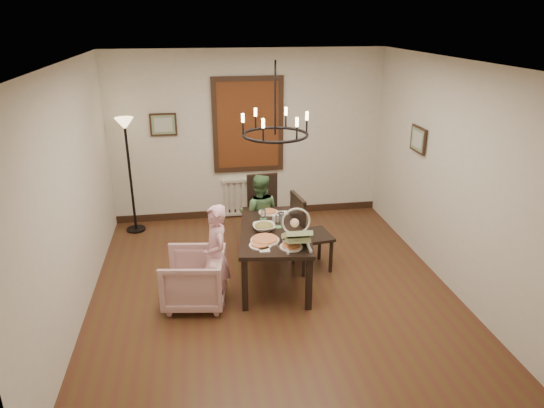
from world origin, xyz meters
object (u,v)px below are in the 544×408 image
object	(u,v)px
dining_table	(275,235)
floor_lamp	(130,178)
chair_right	(312,231)
seated_man	(259,221)
armchair	(194,279)
drinking_glass	(281,220)
elderly_woman	(217,264)
baby_bouncer	(297,233)
chair_far	(265,211)

from	to	relation	value
dining_table	floor_lamp	world-z (taller)	floor_lamp
dining_table	chair_right	size ratio (longest dim) A/B	1.50
seated_man	floor_lamp	size ratio (longest dim) A/B	0.55
armchair	chair_right	bearing A→B (deg)	120.31
chair_right	drinking_glass	bearing A→B (deg)	96.67
elderly_woman	seated_man	size ratio (longest dim) A/B	1.05
baby_bouncer	drinking_glass	bearing A→B (deg)	98.95
drinking_glass	armchair	bearing A→B (deg)	-155.85
elderly_woman	armchair	bearing A→B (deg)	-108.44
chair_right	chair_far	bearing A→B (deg)	22.73
armchair	drinking_glass	xyz separation A→B (m)	(1.15, 0.52, 0.46)
chair_far	seated_man	distance (m)	0.30
elderly_woman	baby_bouncer	size ratio (longest dim) A/B	2.14
chair_far	drinking_glass	bearing A→B (deg)	-90.51
chair_far	baby_bouncer	size ratio (longest dim) A/B	2.18
elderly_woman	floor_lamp	world-z (taller)	floor_lamp
elderly_woman	drinking_glass	distance (m)	1.06
armchair	floor_lamp	distance (m)	2.56
chair_far	elderly_woman	size ratio (longest dim) A/B	1.02
dining_table	chair_far	world-z (taller)	chair_far
armchair	baby_bouncer	bearing A→B (deg)	93.87
armchair	baby_bouncer	world-z (taller)	baby_bouncer
chair_far	chair_right	xyz separation A→B (m)	(0.52, -0.85, 0.02)
dining_table	floor_lamp	xyz separation A→B (m)	(-1.98, 1.91, 0.26)
dining_table	floor_lamp	size ratio (longest dim) A/B	0.92
dining_table	elderly_woman	world-z (taller)	elderly_woman
chair_right	baby_bouncer	world-z (taller)	chair_right
chair_far	elderly_woman	world-z (taller)	chair_far
elderly_woman	floor_lamp	distance (m)	2.66
dining_table	chair_far	size ratio (longest dim) A/B	1.55
chair_right	elderly_woman	xyz separation A→B (m)	(-1.33, -0.66, -0.03)
elderly_woman	floor_lamp	size ratio (longest dim) A/B	0.58
elderly_woman	dining_table	bearing A→B (deg)	105.37
elderly_woman	seated_man	xyz separation A→B (m)	(0.68, 1.25, -0.02)
chair_far	floor_lamp	world-z (taller)	floor_lamp
chair_right	floor_lamp	xyz separation A→B (m)	(-2.53, 1.68, 0.35)
chair_far	elderly_woman	xyz separation A→B (m)	(-0.81, -1.51, -0.01)
drinking_glass	floor_lamp	distance (m)	2.75
elderly_woman	drinking_glass	size ratio (longest dim) A/B	7.37
seated_man	baby_bouncer	xyz separation A→B (m)	(0.26, -1.32, 0.39)
elderly_woman	seated_man	world-z (taller)	elderly_woman
armchair	chair_far	bearing A→B (deg)	152.51
floor_lamp	seated_man	bearing A→B (deg)	-30.10
elderly_woman	baby_bouncer	world-z (taller)	baby_bouncer
chair_right	drinking_glass	distance (m)	0.53
chair_right	armchair	xyz separation A→B (m)	(-1.60, -0.64, -0.22)
chair_right	floor_lamp	size ratio (longest dim) A/B	0.61
baby_bouncer	floor_lamp	distance (m)	3.23
chair_far	armchair	xyz separation A→B (m)	(-1.09, -1.49, -0.20)
dining_table	baby_bouncer	world-z (taller)	baby_bouncer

